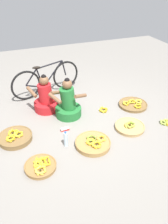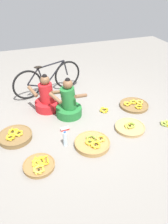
# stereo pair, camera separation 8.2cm
# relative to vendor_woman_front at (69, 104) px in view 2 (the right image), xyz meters

# --- Properties ---
(ground_plane) EXTENTS (10.00, 10.00, 0.00)m
(ground_plane) POSITION_rel_vendor_woman_front_xyz_m (0.15, -0.30, -0.27)
(ground_plane) COLOR gray
(vendor_woman_front) EXTENTS (0.74, 0.52, 0.83)m
(vendor_woman_front) POSITION_rel_vendor_woman_front_xyz_m (0.00, 0.00, 0.00)
(vendor_woman_front) COLOR #237233
(vendor_woman_front) RESTS_ON ground
(vendor_woman_behind) EXTENTS (0.70, 0.55, 0.80)m
(vendor_woman_behind) POSITION_rel_vendor_woman_front_xyz_m (-0.36, 0.38, -0.01)
(vendor_woman_behind) COLOR red
(vendor_woman_behind) RESTS_ON ground
(bicycle_leaning) EXTENTS (1.66, 0.45, 0.73)m
(bicycle_leaning) POSITION_rel_vendor_woman_front_xyz_m (-0.18, 1.08, 0.09)
(bicycle_leaning) COLOR black
(bicycle_leaning) RESTS_ON ground
(banana_basket_mid_right) EXTENTS (0.59, 0.59, 0.16)m
(banana_basket_mid_right) POSITION_rel_vendor_woman_front_xyz_m (-1.10, -0.40, -0.21)
(banana_basket_mid_right) COLOR brown
(banana_basket_mid_right) RESTS_ON ground
(banana_basket_near_vendor) EXTENTS (0.56, 0.56, 0.14)m
(banana_basket_near_vendor) POSITION_rel_vendor_woman_front_xyz_m (0.94, -0.82, -0.23)
(banana_basket_near_vendor) COLOR tan
(banana_basket_near_vendor) RESTS_ON ground
(banana_basket_front_left) EXTENTS (0.61, 0.61, 0.16)m
(banana_basket_front_left) POSITION_rel_vendor_woman_front_xyz_m (0.11, -1.02, -0.21)
(banana_basket_front_left) COLOR #A87F47
(banana_basket_front_left) RESTS_ON ground
(banana_basket_back_right) EXTENTS (0.49, 0.49, 0.15)m
(banana_basket_back_right) POSITION_rel_vendor_woman_front_xyz_m (-0.82, -1.21, -0.22)
(banana_basket_back_right) COLOR olive
(banana_basket_back_right) RESTS_ON ground
(banana_basket_front_center) EXTENTS (0.62, 0.62, 0.13)m
(banana_basket_front_center) POSITION_rel_vendor_woman_front_xyz_m (1.42, -0.15, -0.23)
(banana_basket_front_center) COLOR brown
(banana_basket_front_center) RESTS_ON ground
(loose_bananas_front_right) EXTENTS (0.21, 0.21, 0.09)m
(loose_bananas_front_right) POSITION_rel_vendor_woman_front_xyz_m (0.73, -0.11, -0.23)
(loose_bananas_front_right) COLOR gold
(loose_bananas_front_right) RESTS_ON ground
(loose_bananas_back_left) EXTENTS (0.28, 0.27, 0.09)m
(loose_bananas_back_left) POSITION_rel_vendor_woman_front_xyz_m (1.70, -0.95, -0.24)
(loose_bananas_back_left) COLOR #9EB747
(loose_bananas_back_left) RESTS_ON ground
(water_bottle) EXTENTS (0.07, 0.07, 0.30)m
(water_bottle) POSITION_rel_vendor_woman_front_xyz_m (-0.31, -0.87, -0.13)
(water_bottle) COLOR silver
(water_bottle) RESTS_ON ground
(packet_carton_stack) EXTENTS (0.16, 0.06, 0.06)m
(packet_carton_stack) POSITION_rel_vendor_woman_front_xyz_m (-0.21, -0.46, -0.24)
(packet_carton_stack) COLOR red
(packet_carton_stack) RESTS_ON ground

